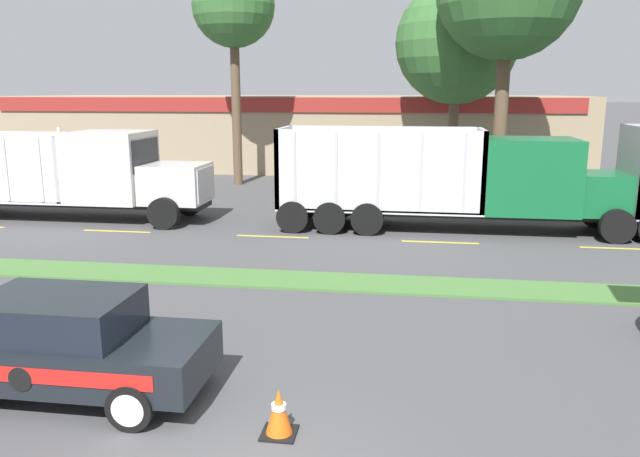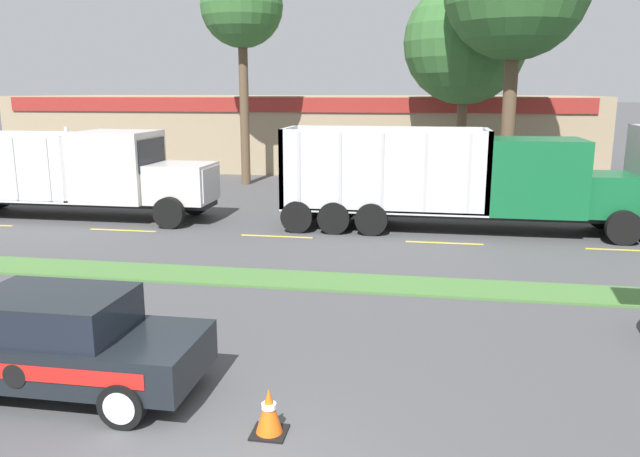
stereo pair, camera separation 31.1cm
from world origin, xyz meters
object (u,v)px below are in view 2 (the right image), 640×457
traffic_cone (269,412)px  dump_truck_trail (493,184)px  rally_car (65,341)px  dump_truck_lead (93,175)px

traffic_cone → dump_truck_trail: bearing=72.9°
traffic_cone → rally_car: bearing=168.8°
dump_truck_lead → traffic_cone: bearing=-53.2°
rally_car → traffic_cone: rally_car is taller
rally_car → traffic_cone: (3.44, -0.68, -0.51)m
dump_truck_lead → traffic_cone: size_ratio=16.96×
dump_truck_trail → rally_car: bearing=-120.5°
dump_truck_trail → rally_car: 15.10m
dump_truck_lead → traffic_cone: 17.01m
rally_car → traffic_cone: bearing=-11.2°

